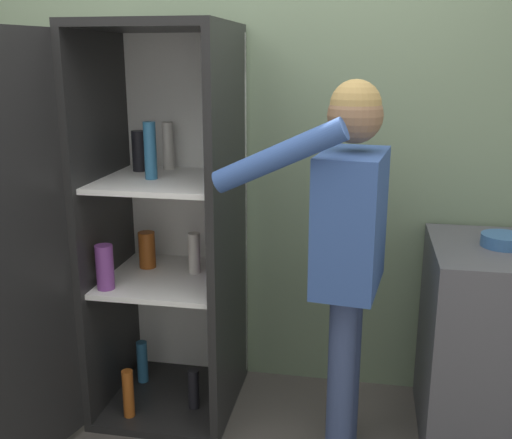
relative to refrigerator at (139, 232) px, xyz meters
The scene contains 5 objects.
wall_back 0.70m from the refrigerator, 51.31° to the left, with size 7.00×0.06×2.55m.
refrigerator is the anchor object (origin of this frame).
person 0.95m from the refrigerator, ahead, with size 0.65×0.56×1.57m.
counter 1.65m from the refrigerator, ahead, with size 0.61×0.65×0.89m.
bowl 1.56m from the refrigerator, ahead, with size 0.18×0.18×0.05m.
Camera 1 is at (0.62, -1.91, 1.65)m, focal length 42.00 mm.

